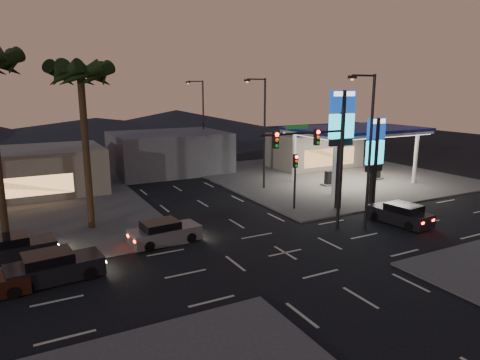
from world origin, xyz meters
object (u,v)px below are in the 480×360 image
pylon_sign_short (375,149)px  traffic_signal_mast (320,153)px  car_lane_a_front (54,267)px  car_lane_b_front (164,233)px  car_lane_b_mid (11,249)px  pylon_sign_tall (342,126)px  gas_station (356,131)px  suv_station (400,214)px

pylon_sign_short → traffic_signal_mast: bearing=-160.9°
car_lane_a_front → car_lane_b_front: car_lane_a_front is taller
car_lane_b_front → car_lane_b_mid: bearing=171.7°
pylon_sign_short → car_lane_b_front: bearing=179.1°
pylon_sign_tall → pylon_sign_short: 3.20m
pylon_sign_tall → car_lane_a_front: bearing=-171.0°
car_lane_a_front → car_lane_b_mid: size_ratio=1.03×
gas_station → car_lane_a_front: 29.87m
car_lane_a_front → car_lane_b_front: 6.80m
gas_station → car_lane_a_front: size_ratio=2.63×
car_lane_b_front → car_lane_a_front: bearing=-158.7°
pylon_sign_tall → car_lane_b_mid: 22.93m
pylon_sign_tall → car_lane_b_mid: (-22.20, 0.44, -5.73)m
car_lane_b_front → pylon_sign_tall: bearing=3.0°
gas_station → pylon_sign_tall: pylon_sign_tall is taller
gas_station → pylon_sign_short: bearing=-123.7°
pylon_sign_tall → car_lane_a_front: (-20.40, -3.22, -5.71)m
gas_station → pylon_sign_short: size_ratio=1.74×
traffic_signal_mast → gas_station: bearing=39.3°
gas_station → pylon_sign_tall: (-7.50, -6.50, 1.31)m
car_lane_b_front → suv_station: 16.05m
gas_station → car_lane_a_front: bearing=-160.8°
traffic_signal_mast → suv_station: traffic_signal_mast is taller
car_lane_a_front → pylon_sign_tall: bearing=9.0°
pylon_sign_tall → pylon_sign_short: bearing=-21.8°
suv_station → pylon_sign_tall: bearing=107.4°
suv_station → car_lane_b_mid: bearing=167.7°
pylon_sign_short → car_lane_a_front: pylon_sign_short is taller
gas_station → traffic_signal_mast: size_ratio=1.53×
gas_station → traffic_signal_mast: (-12.24, -10.01, 0.15)m
car_lane_b_mid → suv_station: (23.68, -5.16, 0.00)m
car_lane_a_front → car_lane_b_front: (6.33, 2.47, -0.03)m
car_lane_a_front → car_lane_b_front: size_ratio=1.05×
car_lane_b_front → suv_station: size_ratio=0.99×
gas_station → pylon_sign_short: pylon_sign_short is taller
pylon_sign_short → car_lane_a_front: 23.34m
car_lane_b_front → suv_station: (15.55, -3.98, 0.01)m
car_lane_b_mid → pylon_sign_tall: bearing=-1.1°
pylon_sign_short → suv_station: (-1.01, -3.73, -3.99)m
car_lane_a_front → traffic_signal_mast: bearing=-1.1°
pylon_sign_tall → car_lane_b_front: size_ratio=2.04×
car_lane_b_front → traffic_signal_mast: bearing=-16.5°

